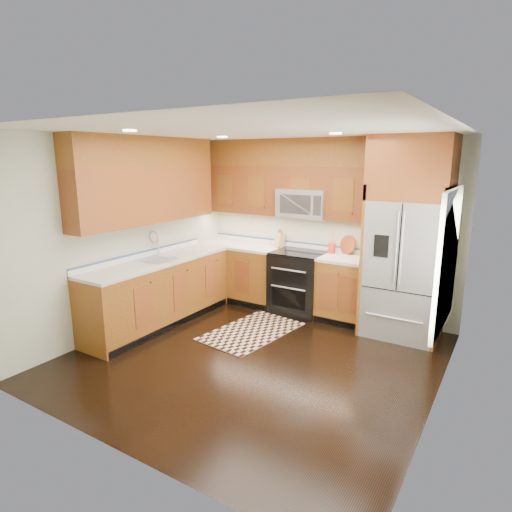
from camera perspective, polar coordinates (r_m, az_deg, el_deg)
The scene contains 16 objects.
ground at distance 5.24m, azimuth -0.25°, elevation -13.31°, with size 4.00×4.00×0.00m, color black.
wall_back at distance 6.56m, azimuth 9.06°, elevation 3.85°, with size 4.00×0.02×2.60m, color beige.
wall_left at distance 6.09m, azimuth -16.45°, elevation 2.78°, with size 0.02×4.00×2.60m, color beige.
wall_right at distance 4.14m, azimuth 23.93°, elevation -2.41°, with size 0.02×4.00×2.60m, color beige.
window at distance 4.31m, azimuth 24.14°, elevation -0.48°, with size 0.04×1.10×1.30m.
base_cabinets at distance 6.42m, azimuth -5.34°, elevation -4.04°, with size 2.85×3.00×0.90m.
countertop at distance 6.31m, azimuth -3.77°, elevation 0.10°, with size 2.86×3.01×0.04m.
upper_cabinets at distance 6.25m, azimuth -3.99°, elevation 10.22°, with size 2.85×3.00×1.15m.
range at distance 6.55m, azimuth 5.65°, elevation -3.53°, with size 0.76×0.67×0.95m.
microwave at distance 6.43m, azimuth 6.40°, elevation 6.98°, with size 0.76×0.40×0.42m.
refrigerator at distance 5.83m, azimuth 19.47°, elevation 2.17°, with size 0.98×0.75×2.60m.
sink_faucet at distance 6.11m, azimuth -13.02°, elevation 0.08°, with size 0.54×0.44×0.37m.
rug at distance 5.94m, azimuth -0.58°, elevation -9.98°, with size 0.83×1.39×0.01m, color black.
knife_block at distance 6.79m, azimuth 3.23°, elevation 2.18°, with size 0.13×0.16×0.28m.
utensil_crock at distance 6.42m, azimuth 10.11°, elevation 1.29°, with size 0.13×0.13×0.30m.
cutting_board at distance 6.43m, azimuth 12.09°, elevation 0.35°, with size 0.28×0.28×0.02m, color brown.
Camera 1 is at (2.49, -3.98, 2.31)m, focal length 30.00 mm.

